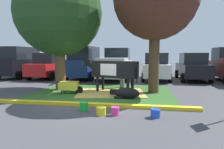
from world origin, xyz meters
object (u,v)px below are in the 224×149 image
calf_lying (126,93)px  pickup_truck_black (116,65)px  suv_black (21,62)px  cow_holstein (113,70)px  person_handler (122,74)px  hatchback_white (156,67)px  sedan_blue (192,67)px  bucket_pink (115,111)px  wheelbarrow (69,86)px  sedan_red (49,66)px  shade_tree_left (59,13)px  suv_dark_grey (85,63)px  bucket_blue (155,113)px  bucket_green (84,106)px  bucket_yellow (101,111)px

calf_lying → pickup_truck_black: size_ratio=0.24×
suv_black → cow_holstein: bearing=-31.8°
person_handler → hatchback_white: 4.57m
person_handler → sedan_blue: 6.36m
bucket_pink → suv_black: suv_black is taller
wheelbarrow → sedan_red: bearing=124.2°
shade_tree_left → pickup_truck_black: (2.33, 5.09, -2.95)m
sedan_red → suv_black: bearing=177.0°
suv_dark_grey → pickup_truck_black: size_ratio=0.85×
bucket_blue → wheelbarrow: bearing=141.9°
cow_holstein → bucket_green: bearing=-97.8°
sedan_red → suv_dark_grey: (2.89, 0.22, 0.29)m
hatchback_white → wheelbarrow: bearing=-126.3°
bucket_pink → hatchback_white: (1.78, 9.12, 0.85)m
shade_tree_left → bucket_yellow: shade_tree_left is taller
bucket_green → hatchback_white: 9.30m
suv_dark_grey → hatchback_white: size_ratio=1.05×
calf_lying → wheelbarrow: 2.90m
bucket_green → hatchback_white: (2.89, 8.80, 0.83)m
person_handler → bucket_pink: (0.32, -5.07, -0.67)m
person_handler → wheelbarrow: 3.15m
bucket_pink → suv_black: 12.95m
hatchback_white → suv_black: bearing=-179.3°
bucket_pink → bucket_blue: 1.23m
suv_black → sedan_red: size_ratio=1.05×
suv_black → pickup_truck_black: suv_black is taller
bucket_green → suv_black: suv_black is taller
bucket_green → bucket_blue: bucket_green is taller
wheelbarrow → bucket_pink: wheelbarrow is taller
calf_lying → suv_black: 11.53m
shade_tree_left → suv_black: size_ratio=1.37×
sedan_red → sedan_blue: bearing=2.3°
shade_tree_left → bucket_yellow: (3.12, -4.07, -3.93)m
hatchback_white → sedan_blue: bearing=3.4°
bucket_green → bucket_yellow: bearing=-27.6°
suv_black → calf_lying: bearing=-35.1°
person_handler → wheelbarrow: bearing=-139.3°
bucket_yellow → sedan_blue: (4.88, 9.31, 0.85)m
bucket_green → pickup_truck_black: 8.87m
calf_lying → wheelbarrow: bearing=166.9°
shade_tree_left → bucket_blue: shade_tree_left is taller
sedan_red → person_handler: bearing=-30.8°
sedan_red → hatchback_white: same height
calf_lying → wheelbarrow: size_ratio=0.82×
calf_lying → bucket_yellow: bearing=-103.6°
bucket_pink → sedan_red: 11.09m
person_handler → bucket_green: person_handler is taller
shade_tree_left → calf_lying: size_ratio=4.81×
shade_tree_left → suv_black: 8.04m
calf_lying → sedan_red: 9.40m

